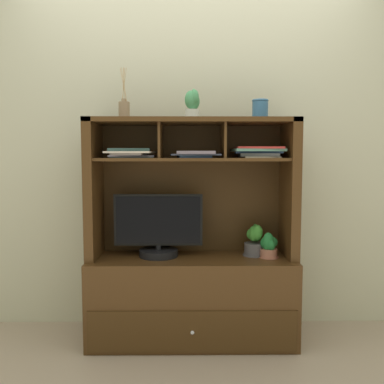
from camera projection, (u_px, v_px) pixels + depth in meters
The scene contains 12 objects.
floor_plane at pixel (192, 339), 2.83m from camera, with size 6.00×6.00×0.02m, color tan.
back_wall at pixel (192, 133), 2.99m from camera, with size 6.00×0.02×2.80m, color beige.
media_console at pixel (192, 274), 2.80m from camera, with size 1.35×0.54×1.47m.
tv_monitor at pixel (158, 230), 2.76m from camera, with size 0.59×0.26×0.42m.
potted_orchid at pixel (254, 242), 2.80m from camera, with size 0.15×0.15×0.21m.
potted_fern at pixel (268, 246), 2.74m from camera, with size 0.13×0.13×0.17m.
magazine_stack_left at pixel (131, 153), 2.67m from camera, with size 0.32×0.28×0.06m.
magazine_stack_centre at pixel (195, 154), 2.66m from camera, with size 0.33×0.26×0.04m.
magazine_stack_right at pixel (258, 152), 2.69m from camera, with size 0.34×0.27×0.07m.
diffuser_bottle at pixel (124, 110), 2.68m from camera, with size 0.07×0.07×0.33m.
potted_succulent at pixel (192, 103), 2.71m from camera, with size 0.11×0.11×0.20m.
ceramic_vase at pixel (260, 109), 2.68m from camera, with size 0.11×0.11×0.12m.
Camera 1 is at (-0.03, -2.74, 1.23)m, focal length 38.87 mm.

